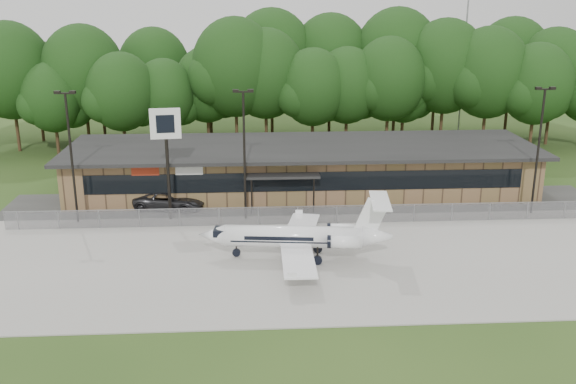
{
  "coord_description": "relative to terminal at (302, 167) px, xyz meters",
  "views": [
    {
      "loc": [
        -4.46,
        -31.22,
        16.96
      ],
      "look_at": [
        -1.93,
        12.0,
        3.59
      ],
      "focal_mm": 40.0,
      "sensor_mm": 36.0,
      "label": 1
    }
  ],
  "objects": [
    {
      "name": "business_jet",
      "position": [
        -1.33,
        -15.63,
        -0.62
      ],
      "size": [
        12.97,
        11.59,
        4.36
      ],
      "rotation": [
        0.0,
        0.0,
        -0.11
      ],
      "color": "white",
      "rests_on": "ground"
    },
    {
      "name": "terminal",
      "position": [
        0.0,
        0.0,
        0.0
      ],
      "size": [
        41.0,
        11.65,
        4.3
      ],
      "color": "brown",
      "rests_on": "ground"
    },
    {
      "name": "treeline",
      "position": [
        0.0,
        18.06,
        5.32
      ],
      "size": [
        72.0,
        12.0,
        15.0
      ],
      "primitive_type": null,
      "color": "#163310",
      "rests_on": "ground"
    },
    {
      "name": "radio_mast",
      "position": [
        22.0,
        24.06,
        10.32
      ],
      "size": [
        0.2,
        0.2,
        25.0
      ],
      "primitive_type": "cylinder",
      "color": "gray",
      "rests_on": "ground"
    },
    {
      "name": "pole_sign",
      "position": [
        -10.89,
        -7.14,
        4.57
      ],
      "size": [
        2.32,
        0.49,
        8.82
      ],
      "rotation": [
        0.0,
        0.0,
        0.1
      ],
      "color": "black",
      "rests_on": "ground"
    },
    {
      "name": "light_pole_right",
      "position": [
        18.0,
        -7.44,
        3.8
      ],
      "size": [
        1.55,
        0.3,
        10.23
      ],
      "color": "black",
      "rests_on": "ground"
    },
    {
      "name": "fence",
      "position": [
        0.0,
        -8.94,
        -1.4
      ],
      "size": [
        46.0,
        0.04,
        1.52
      ],
      "color": "gray",
      "rests_on": "ground"
    },
    {
      "name": "ground",
      "position": [
        0.0,
        -23.94,
        -2.18
      ],
      "size": [
        160.0,
        160.0,
        0.0
      ],
      "primitive_type": "plane",
      "color": "#284418",
      "rests_on": "ground"
    },
    {
      "name": "light_pole_left",
      "position": [
        -18.0,
        -7.44,
        3.8
      ],
      "size": [
        1.55,
        0.3,
        10.23
      ],
      "color": "black",
      "rests_on": "ground"
    },
    {
      "name": "light_pole_mid",
      "position": [
        -5.0,
        -7.44,
        3.8
      ],
      "size": [
        1.55,
        0.3,
        10.23
      ],
      "color": "black",
      "rests_on": "ground"
    },
    {
      "name": "apron",
      "position": [
        0.0,
        -15.94,
        -2.14
      ],
      "size": [
        64.0,
        18.0,
        0.08
      ],
      "primitive_type": "cube",
      "color": "#9E9B93",
      "rests_on": "ground"
    },
    {
      "name": "suv",
      "position": [
        -11.26,
        -4.59,
        -1.37
      ],
      "size": [
        6.17,
        3.71,
        1.6
      ],
      "primitive_type": "imported",
      "rotation": [
        0.0,
        0.0,
        1.38
      ],
      "color": "#343437",
      "rests_on": "ground"
    },
    {
      "name": "parking_lot",
      "position": [
        0.0,
        -4.44,
        -2.15
      ],
      "size": [
        50.0,
        9.0,
        0.06
      ],
      "primitive_type": "cube",
      "color": "#383835",
      "rests_on": "ground"
    }
  ]
}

